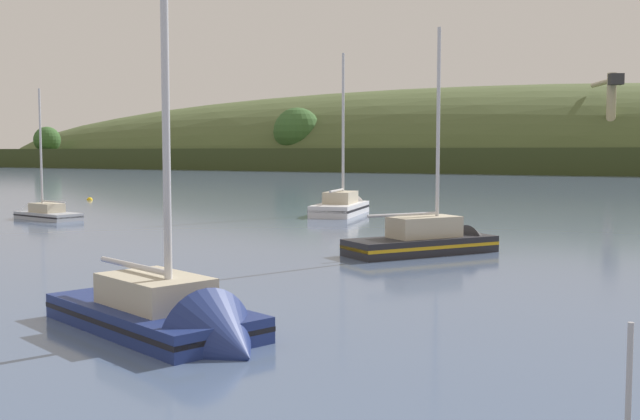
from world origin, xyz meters
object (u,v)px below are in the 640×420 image
at_px(dockside_crane, 610,123).
at_px(mooring_buoy_off_fishing_boat, 90,200).
at_px(sailboat_near_mooring, 436,247).
at_px(sailboat_midwater_white, 173,326).
at_px(sailboat_outer_reach, 343,209).
at_px(sailboat_far_left, 42,216).

height_order(dockside_crane, mooring_buoy_off_fishing_boat, dockside_crane).
distance_m(sailboat_near_mooring, sailboat_midwater_white, 19.68).
distance_m(sailboat_midwater_white, sailboat_outer_reach, 41.12).
distance_m(dockside_crane, sailboat_outer_reach, 134.30).
bearing_deg(dockside_crane, sailboat_outer_reach, 152.27).
bearing_deg(mooring_buoy_off_fishing_boat, sailboat_far_left, -51.28).
relative_size(sailboat_far_left, mooring_buoy_off_fishing_boat, 15.62).
bearing_deg(sailboat_far_left, sailboat_near_mooring, -177.12).
xyz_separation_m(dockside_crane, sailboat_midwater_white, (17.80, -171.84, -11.50)).
relative_size(sailboat_far_left, sailboat_outer_reach, 0.75).
distance_m(dockside_crane, sailboat_midwater_white, 173.14).
relative_size(sailboat_outer_reach, mooring_buoy_off_fishing_boat, 20.85).
height_order(sailboat_near_mooring, sailboat_outer_reach, sailboat_outer_reach).
bearing_deg(dockside_crane, sailboat_near_mooring, 157.94).
bearing_deg(sailboat_midwater_white, sailboat_near_mooring, 107.03).
distance_m(sailboat_midwater_white, mooring_buoy_off_fishing_boat, 61.16).
xyz_separation_m(sailboat_near_mooring, sailboat_far_left, (-32.62, 2.61, -0.05)).
xyz_separation_m(sailboat_far_left, mooring_buoy_off_fishing_boat, (-13.83, 17.25, -0.22)).
xyz_separation_m(sailboat_near_mooring, sailboat_outer_reach, (-15.43, 18.36, 0.07)).
xyz_separation_m(dockside_crane, sailboat_near_mooring, (17.60, -152.16, -11.50)).
relative_size(dockside_crane, sailboat_outer_reach, 1.63).
height_order(dockside_crane, sailboat_near_mooring, dockside_crane).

